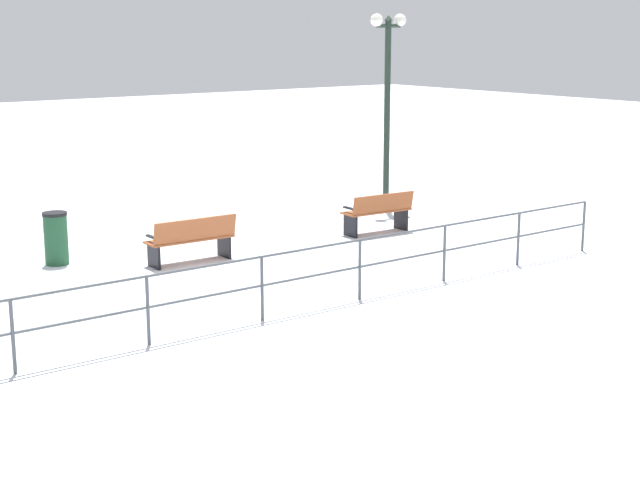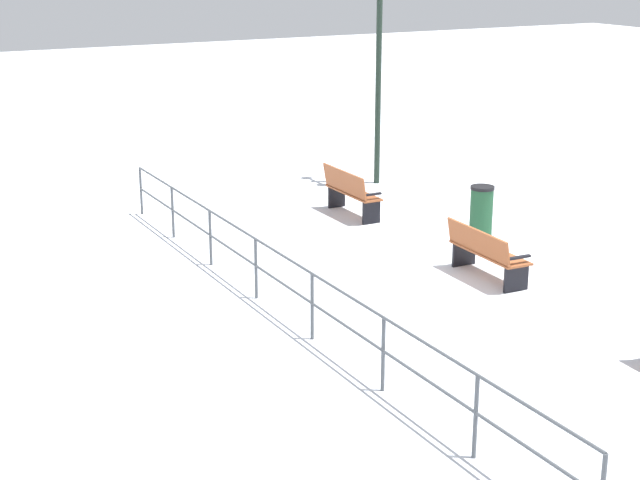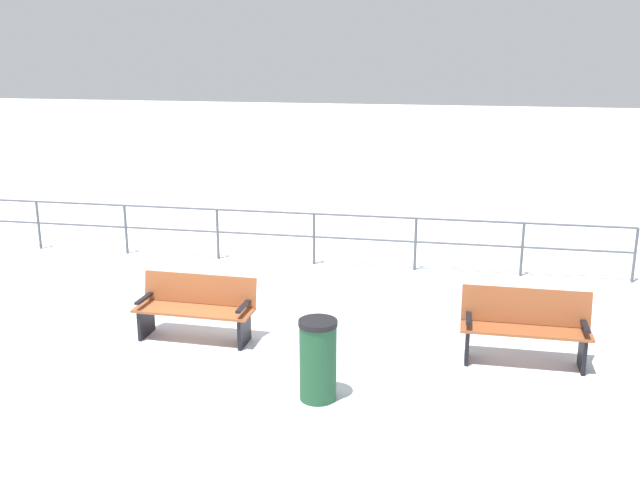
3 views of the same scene
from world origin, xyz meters
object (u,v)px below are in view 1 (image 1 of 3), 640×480
at_px(lamppost_near, 388,79).
at_px(trash_bin, 56,238).
at_px(bench_nearest, 378,212).
at_px(bench_second, 191,239).

bearing_deg(lamppost_near, trash_bin, 93.42).
bearing_deg(trash_bin, bench_nearest, -103.35).
xyz_separation_m(bench_nearest, trash_bin, (1.53, 6.46, 0.02)).
xyz_separation_m(lamppost_near, trash_bin, (-0.51, 8.44, -2.59)).
distance_m(lamppost_near, trash_bin, 8.84).
distance_m(bench_second, trash_bin, 2.48).
bearing_deg(bench_nearest, bench_second, 92.49).
height_order(bench_nearest, bench_second, bench_second).
bearing_deg(lamppost_near, bench_second, 106.83).
bearing_deg(lamppost_near, bench_nearest, 135.80).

